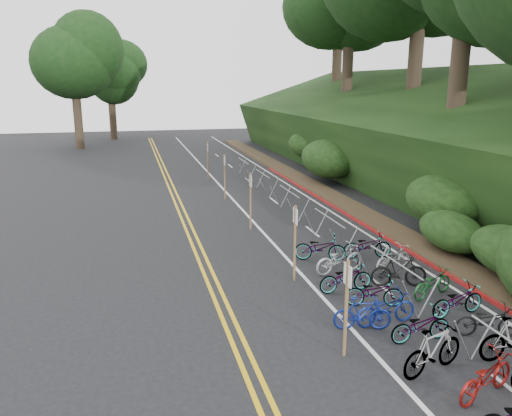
{
  "coord_description": "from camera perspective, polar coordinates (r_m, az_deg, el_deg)",
  "views": [
    {
      "loc": [
        -4.29,
        -9.32,
        6.19
      ],
      "look_at": [
        0.49,
        9.6,
        1.3
      ],
      "focal_mm": 35.0,
      "sensor_mm": 36.0,
      "label": 1
    }
  ],
  "objects": [
    {
      "name": "ground",
      "position": [
        11.98,
        9.45,
        -17.25
      ],
      "size": [
        120.0,
        120.0,
        0.0
      ],
      "primitive_type": "plane",
      "color": "black",
      "rests_on": "ground"
    },
    {
      "name": "signpost_near",
      "position": [
        11.74,
        10.3,
        -10.53
      ],
      "size": [
        0.08,
        0.4,
        2.35
      ],
      "color": "brown",
      "rests_on": "ground"
    },
    {
      "name": "road_markings",
      "position": [
        20.96,
        0.05,
        -3.09
      ],
      "size": [
        7.47,
        80.0,
        0.01
      ],
      "color": "gold",
      "rests_on": "ground"
    },
    {
      "name": "embankment",
      "position": [
        33.39,
        17.17,
        7.22
      ],
      "size": [
        14.3,
        48.14,
        9.11
      ],
      "color": "black",
      "rests_on": "ground"
    },
    {
      "name": "bike_valet",
      "position": [
        14.39,
        17.92,
        -10.07
      ],
      "size": [
        3.39,
        11.48,
        1.09
      ],
      "color": "slate",
      "rests_on": "ground"
    },
    {
      "name": "signposts_rest",
      "position": [
        24.3,
        -2.29,
        2.76
      ],
      "size": [
        0.08,
        18.4,
        2.5
      ],
      "color": "brown",
      "rests_on": "ground"
    },
    {
      "name": "bike_front",
      "position": [
        13.36,
        12.06,
        -11.71
      ],
      "size": [
        0.78,
        1.57,
        0.91
      ],
      "primitive_type": "imported",
      "rotation": [
        0.0,
        0.0,
        1.33
      ],
      "color": "navy",
      "rests_on": "ground"
    },
    {
      "name": "red_curb",
      "position": [
        24.33,
        10.57,
        -0.79
      ],
      "size": [
        0.25,
        28.0,
        0.1
      ],
      "primitive_type": "cube",
      "color": "maroon",
      "rests_on": "ground"
    },
    {
      "name": "bike_racks_rest",
      "position": [
        24.08,
        3.81,
        1.23
      ],
      "size": [
        1.14,
        23.0,
        1.17
      ],
      "color": "gray",
      "rests_on": "ground"
    }
  ]
}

